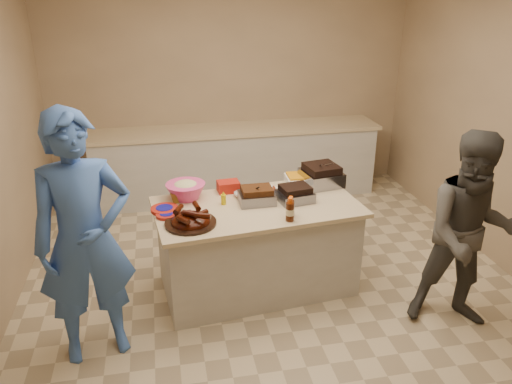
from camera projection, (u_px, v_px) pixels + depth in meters
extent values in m
cube|color=#47230F|center=(257.00, 203.00, 4.29)|extent=(0.30, 0.23, 0.09)
cube|color=black|center=(295.00, 201.00, 4.33)|extent=(0.32, 0.28, 0.09)
cube|color=gray|center=(321.00, 184.00, 4.67)|extent=(0.39, 0.39, 0.13)
cylinder|color=silver|center=(263.00, 191.00, 4.53)|extent=(0.31, 0.31, 0.05)
cube|color=orange|center=(302.00, 182.00, 4.72)|extent=(0.32, 0.24, 0.08)
cylinder|color=#381506|center=(290.00, 221.00, 3.98)|extent=(0.07, 0.07, 0.20)
cylinder|color=#381506|center=(290.00, 216.00, 4.06)|extent=(0.06, 0.06, 0.17)
cylinder|color=#D6BD0A|center=(224.00, 204.00, 4.26)|extent=(0.05, 0.05, 0.12)
imported|color=silver|center=(241.00, 196.00, 4.42)|extent=(0.13, 0.05, 0.12)
cylinder|color=#A21C11|center=(165.00, 211.00, 4.15)|extent=(0.25, 0.25, 0.03)
cylinder|color=#A21C11|center=(167.00, 216.00, 4.05)|extent=(0.19, 0.19, 0.02)
imported|color=olive|center=(177.00, 202.00, 4.30)|extent=(0.11, 0.11, 0.10)
cube|color=#A21C11|center=(228.00, 191.00, 4.52)|extent=(0.20, 0.16, 0.10)
imported|color=#3E68C0|center=(101.00, 348.00, 3.81)|extent=(1.10, 1.97, 0.45)
imported|color=#4E4C47|center=(454.00, 320.00, 4.12)|extent=(1.23, 1.77, 0.61)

